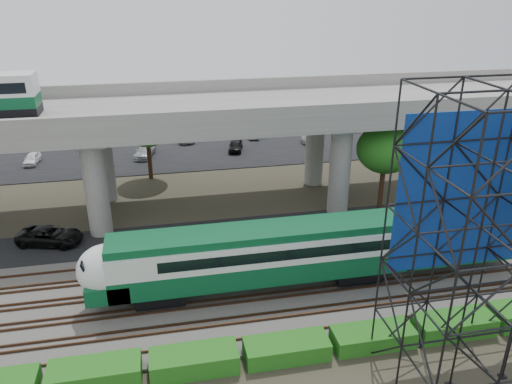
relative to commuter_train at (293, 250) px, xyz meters
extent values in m
plane|color=#474233|center=(-3.03, -2.00, -2.88)|extent=(140.00, 140.00, 0.00)
cube|color=slate|center=(-3.03, 0.00, -2.78)|extent=(90.00, 12.00, 0.20)
cube|color=black|center=(-3.03, 8.50, -2.84)|extent=(90.00, 5.00, 0.08)
cube|color=black|center=(-3.03, 32.00, -2.84)|extent=(90.00, 18.00, 0.08)
cube|color=#485F77|center=(-3.03, 54.00, -2.87)|extent=(140.00, 40.00, 0.03)
cube|color=#472D1E|center=(-3.03, -4.72, -2.60)|extent=(90.00, 0.08, 0.16)
cube|color=#472D1E|center=(-3.03, -3.28, -2.60)|extent=(90.00, 0.08, 0.16)
cube|color=#472D1E|center=(-3.03, -2.72, -2.60)|extent=(90.00, 0.08, 0.16)
cube|color=#472D1E|center=(-3.03, -1.28, -2.60)|extent=(90.00, 0.08, 0.16)
cube|color=#472D1E|center=(-3.03, -0.72, -2.60)|extent=(90.00, 0.08, 0.16)
cube|color=#472D1E|center=(-3.03, 0.72, -2.60)|extent=(90.00, 0.08, 0.16)
cube|color=#472D1E|center=(-3.03, 1.28, -2.60)|extent=(90.00, 0.08, 0.16)
cube|color=#472D1E|center=(-3.03, 2.72, -2.60)|extent=(90.00, 0.08, 0.16)
cube|color=#472D1E|center=(-3.03, 3.28, -2.60)|extent=(90.00, 0.08, 0.16)
cube|color=#472D1E|center=(-3.03, 4.72, -2.60)|extent=(90.00, 0.08, 0.16)
cube|color=black|center=(-8.62, 0.00, -2.07)|extent=(3.00, 2.20, 0.90)
cube|color=black|center=(4.38, 0.00, -2.07)|extent=(3.00, 2.20, 0.90)
cube|color=#0A4C29|center=(-2.12, 0.00, -0.92)|extent=(19.00, 3.00, 1.40)
cube|color=silver|center=(-2.12, 0.00, 0.53)|extent=(19.00, 3.00, 1.50)
cube|color=#0A4C29|center=(-2.12, 0.00, 1.53)|extent=(19.00, 2.60, 0.50)
cube|color=black|center=(-1.12, 0.00, 0.58)|extent=(15.00, 3.06, 0.70)
ellipsoid|color=silver|center=(-11.62, 0.00, -0.02)|extent=(3.60, 3.00, 3.20)
cube|color=#0A4C29|center=(-11.62, 0.00, -1.07)|extent=(2.60, 3.00, 1.10)
cube|color=black|center=(-12.72, 0.00, 0.48)|extent=(0.48, 2.00, 1.09)
cube|color=#0A4C29|center=(11.88, 0.00, 0.08)|extent=(8.00, 3.00, 3.40)
cube|color=#9E9B93|center=(-3.03, 14.00, 5.72)|extent=(80.00, 12.00, 1.20)
cube|color=#9E9B93|center=(-3.03, 8.25, 6.87)|extent=(80.00, 0.50, 1.10)
cube|color=#9E9B93|center=(-3.03, 19.75, 6.87)|extent=(80.00, 0.50, 1.10)
cylinder|color=#9E9B93|center=(-13.03, 10.50, 1.12)|extent=(1.80, 1.80, 8.00)
cylinder|color=#9E9B93|center=(-13.03, 17.50, 1.12)|extent=(1.80, 1.80, 8.00)
cube|color=#9E9B93|center=(-13.03, 14.00, 4.82)|extent=(2.40, 9.00, 0.60)
cylinder|color=#9E9B93|center=(6.97, 10.50, 1.12)|extent=(1.80, 1.80, 8.00)
cylinder|color=#9E9B93|center=(6.97, 17.50, 1.12)|extent=(1.80, 1.80, 8.00)
cube|color=#9E9B93|center=(6.97, 14.00, 4.82)|extent=(2.40, 9.00, 0.60)
cylinder|color=#9E9B93|center=(24.97, 17.50, 1.12)|extent=(1.80, 1.80, 8.00)
cube|color=#9E9B93|center=(24.97, 14.00, 4.82)|extent=(2.40, 9.00, 0.60)
cube|color=navy|center=(7.05, -6.95, 6.42)|extent=(8.10, 0.08, 8.25)
cube|color=black|center=(7.05, -10.00, -2.84)|extent=(9.36, 6.36, 0.08)
cube|color=#166317|center=(-12.03, -6.30, -2.28)|extent=(4.60, 1.80, 1.20)
cube|color=#166317|center=(-7.03, -6.30, -2.31)|extent=(4.60, 1.80, 1.15)
cube|color=#166317|center=(-2.03, -6.30, -2.37)|extent=(4.60, 1.80, 1.03)
cube|color=#166317|center=(2.97, -6.30, -2.38)|extent=(4.60, 1.80, 1.01)
cube|color=#166317|center=(7.97, -6.30, -2.32)|extent=(4.60, 1.80, 1.12)
cylinder|color=#382314|center=(10.97, 10.50, -0.48)|extent=(0.44, 0.44, 4.80)
ellipsoid|color=#166317|center=(10.97, 10.50, 2.72)|extent=(4.94, 4.94, 4.18)
cylinder|color=#382314|center=(-9.03, 22.00, -0.48)|extent=(0.44, 0.44, 4.80)
ellipsoid|color=#166317|center=(-9.03, 22.00, 2.72)|extent=(4.94, 4.94, 4.18)
imported|color=black|center=(-16.75, 9.39, -2.12)|extent=(5.36, 3.54, 1.37)
imported|color=white|center=(-21.89, 29.00, -2.23)|extent=(1.58, 3.42, 1.13)
imported|color=silver|center=(-15.34, 34.00, -2.20)|extent=(1.95, 3.80, 1.19)
imported|color=#A0A1A7|center=(-9.63, 29.00, -2.17)|extent=(2.79, 4.67, 1.27)
imported|color=#B9B9B9|center=(-4.78, 34.00, -2.23)|extent=(2.61, 4.40, 1.15)
imported|color=black|center=(0.95, 29.00, -2.16)|extent=(2.37, 4.01, 1.28)
imported|color=#ABAEB3|center=(4.15, 34.00, -2.19)|extent=(1.90, 3.88, 1.22)
imported|color=silver|center=(10.42, 29.00, -2.25)|extent=(2.29, 4.02, 1.10)
imported|color=gray|center=(12.04, 34.00, -2.24)|extent=(2.67, 4.32, 1.12)
camera|label=1|loc=(-7.93, -27.02, 16.12)|focal=35.00mm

